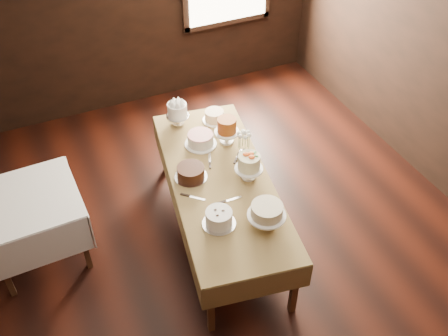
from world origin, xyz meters
TOP-DOWN VIEW (x-y plane):
  - floor at (0.00, 0.00)m, footprint 5.00×6.00m
  - wall_back at (0.00, 3.00)m, footprint 5.00×0.02m
  - display_table at (0.01, 0.31)m, footprint 1.28×2.45m
  - side_table at (-1.70, 0.75)m, footprint 0.92×0.92m
  - cake_meringue at (-0.04, 1.30)m, footprint 0.29×0.29m
  - cake_speckled at (0.33, 1.19)m, footprint 0.26×0.26m
  - cake_lattice at (0.04, 0.87)m, footprint 0.36×0.36m
  - cake_caramel at (0.30, 0.80)m, footprint 0.27×0.27m
  - cake_chocolate at (-0.23, 0.44)m, footprint 0.31×0.31m
  - cake_flowers at (0.26, 0.22)m, footprint 0.29×0.29m
  - cake_swirl at (-0.23, -0.21)m, footprint 0.29×0.29m
  - cake_cream at (0.13, -0.38)m, footprint 0.37×0.37m
  - cake_server_a at (0.01, 0.01)m, footprint 0.24×0.03m
  - cake_server_c at (0.04, 0.63)m, footprint 0.11×0.23m
  - cake_server_d at (0.33, 0.57)m, footprint 0.18×0.19m
  - cake_server_e at (-0.29, 0.16)m, footprint 0.19×0.18m
  - flower_vase at (0.33, 0.47)m, footprint 0.17×0.17m
  - flower_bouquet at (0.33, 0.47)m, footprint 0.14×0.14m

SIDE VIEW (x-z plane):
  - floor at x=0.00m, z-range -0.01..0.01m
  - side_table at x=-1.70m, z-range 0.29..1.04m
  - display_table at x=0.01m, z-range 0.31..1.03m
  - cake_server_a at x=0.01m, z-range 0.72..0.73m
  - cake_server_c at x=0.04m, z-range 0.72..0.73m
  - cake_server_d at x=0.33m, z-range 0.72..0.73m
  - cake_server_e at x=-0.29m, z-range 0.72..0.73m
  - cake_lattice at x=0.04m, z-range 0.72..0.84m
  - cake_speckled at x=0.33m, z-range 0.72..0.84m
  - cake_chocolate at x=-0.23m, z-range 0.72..0.84m
  - flower_vase at x=0.33m, z-range 0.72..0.85m
  - cake_swirl at x=-0.23m, z-range 0.72..0.87m
  - cake_cream at x=0.13m, z-range 0.71..0.94m
  - cake_meringue at x=-0.04m, z-range 0.71..0.97m
  - cake_flowers at x=0.26m, z-range 0.70..0.98m
  - cake_caramel at x=0.30m, z-range 0.70..1.00m
  - flower_bouquet at x=0.33m, z-range 0.87..1.07m
  - wall_back at x=0.00m, z-range 0.00..2.80m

